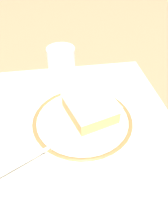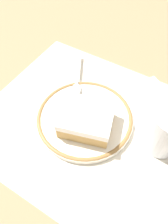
# 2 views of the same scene
# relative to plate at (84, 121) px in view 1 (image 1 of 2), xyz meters

# --- Properties ---
(ground_plane) EXTENTS (2.40, 2.40, 0.00)m
(ground_plane) POSITION_rel_plate_xyz_m (0.01, 0.00, -0.01)
(ground_plane) COLOR #9E7551
(placemat) EXTENTS (0.43, 0.38, 0.00)m
(placemat) POSITION_rel_plate_xyz_m (0.01, 0.00, -0.01)
(placemat) COLOR beige
(placemat) RESTS_ON ground_plane
(plate) EXTENTS (0.20, 0.20, 0.01)m
(plate) POSITION_rel_plate_xyz_m (0.00, 0.00, 0.00)
(plate) COLOR silver
(plate) RESTS_ON placemat
(cake_slice) EXTENTS (0.12, 0.11, 0.04)m
(cake_slice) POSITION_rel_plate_xyz_m (0.01, -0.01, 0.03)
(cake_slice) COLOR tan
(cake_slice) RESTS_ON plate
(spoon) EXTENTS (0.08, 0.14, 0.01)m
(spoon) POSITION_rel_plate_xyz_m (-0.07, 0.08, 0.01)
(spoon) COLOR silver
(spoon) RESTS_ON plate
(cup) EXTENTS (0.06, 0.06, 0.09)m
(cup) POSITION_rel_plate_xyz_m (0.15, 0.03, 0.03)
(cup) COLOR silver
(cup) RESTS_ON placemat
(napkin) EXTENTS (0.16, 0.16, 0.00)m
(napkin) POSITION_rel_plate_xyz_m (0.09, 0.12, -0.01)
(napkin) COLOR white
(napkin) RESTS_ON placemat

